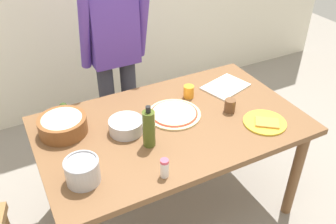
{
  "coord_description": "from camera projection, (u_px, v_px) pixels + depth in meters",
  "views": [
    {
      "loc": [
        -0.84,
        -1.57,
        2.07
      ],
      "look_at": [
        0.0,
        0.05,
        0.81
      ],
      "focal_mm": 38.94,
      "sensor_mm": 36.0,
      "label": 1
    }
  ],
  "objects": [
    {
      "name": "ground",
      "position": [
        171.0,
        207.0,
        2.64
      ],
      "size": [
        8.0,
        8.0,
        0.0
      ],
      "primitive_type": "plane",
      "color": "gray"
    },
    {
      "name": "dining_table",
      "position": [
        172.0,
        135.0,
        2.26
      ],
      "size": [
        1.6,
        0.96,
        0.76
      ],
      "color": "brown",
      "rests_on": "ground"
    },
    {
      "name": "person_cook",
      "position": [
        114.0,
        51.0,
        2.63
      ],
      "size": [
        0.49,
        0.25,
        1.62
      ],
      "color": "#2D2D38",
      "rests_on": "ground"
    },
    {
      "name": "pizza_raw_on_board",
      "position": [
        174.0,
        114.0,
        2.27
      ],
      "size": [
        0.34,
        0.34,
        0.02
      ],
      "color": "beige",
      "rests_on": "dining_table"
    },
    {
      "name": "plate_with_slice",
      "position": [
        265.0,
        122.0,
        2.2
      ],
      "size": [
        0.26,
        0.26,
        0.02
      ],
      "color": "gold",
      "rests_on": "dining_table"
    },
    {
      "name": "popcorn_bowl",
      "position": [
        62.0,
        124.0,
        2.1
      ],
      "size": [
        0.28,
        0.28,
        0.11
      ],
      "color": "brown",
      "rests_on": "dining_table"
    },
    {
      "name": "mixing_bowl_steel",
      "position": [
        126.0,
        126.0,
        2.12
      ],
      "size": [
        0.2,
        0.2,
        0.08
      ],
      "color": "#B7B7BC",
      "rests_on": "dining_table"
    },
    {
      "name": "olive_oil_bottle",
      "position": [
        149.0,
        128.0,
        1.98
      ],
      "size": [
        0.07,
        0.07,
        0.26
      ],
      "color": "#47561E",
      "rests_on": "dining_table"
    },
    {
      "name": "steel_pot",
      "position": [
        82.0,
        171.0,
        1.77
      ],
      "size": [
        0.17,
        0.17,
        0.13
      ],
      "color": "#B7B7BC",
      "rests_on": "dining_table"
    },
    {
      "name": "cup_orange",
      "position": [
        189.0,
        92.0,
        2.43
      ],
      "size": [
        0.07,
        0.07,
        0.08
      ],
      "primitive_type": "cylinder",
      "color": "orange",
      "rests_on": "dining_table"
    },
    {
      "name": "cup_small_brown",
      "position": [
        230.0,
        106.0,
        2.29
      ],
      "size": [
        0.07,
        0.07,
        0.08
      ],
      "primitive_type": "cylinder",
      "color": "brown",
      "rests_on": "dining_table"
    },
    {
      "name": "salt_shaker",
      "position": [
        165.0,
        168.0,
        1.81
      ],
      "size": [
        0.04,
        0.04,
        0.11
      ],
      "color": "white",
      "rests_on": "dining_table"
    },
    {
      "name": "cutting_board_white",
      "position": [
        226.0,
        87.0,
        2.55
      ],
      "size": [
        0.35,
        0.3,
        0.01
      ],
      "primitive_type": "cube",
      "rotation": [
        0.0,
        0.0,
        0.29
      ],
      "color": "white",
      "rests_on": "dining_table"
    },
    {
      "name": "avocado",
      "position": [
        64.0,
        108.0,
        2.28
      ],
      "size": [
        0.06,
        0.06,
        0.07
      ],
      "primitive_type": "ellipsoid",
      "color": "#2D4219",
      "rests_on": "dining_table"
    }
  ]
}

